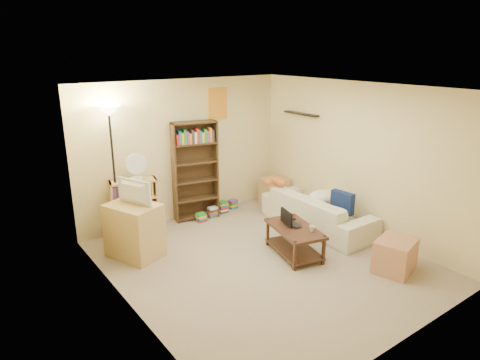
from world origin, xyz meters
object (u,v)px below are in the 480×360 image
object	(u,v)px
side_table	(274,191)
coffee_table	(294,237)
television	(131,193)
floor_lamp	(111,134)
desk_fan	(136,166)
tv_stand	(134,231)
end_cabinet	(395,256)
laptop	(294,223)
tabby_cat	(276,182)
tall_bookshelf	(195,169)
short_bookshelf	(135,208)
sofa	(317,211)
mug	(312,228)

from	to	relation	value
side_table	coffee_table	bearing A→B (deg)	-122.60
television	floor_lamp	bearing A→B (deg)	-24.55
desk_fan	television	bearing A→B (deg)	-119.06
tv_stand	end_cabinet	world-z (taller)	tv_stand
laptop	side_table	size ratio (longest dim) A/B	0.65
laptop	side_table	xyz separation A→B (m)	(1.10, 1.75, -0.19)
laptop	end_cabinet	xyz separation A→B (m)	(0.70, -1.29, -0.22)
tv_stand	television	xyz separation A→B (m)	(0.00, 0.00, 0.59)
tabby_cat	end_cabinet	bearing A→B (deg)	-89.23
tabby_cat	end_cabinet	distance (m)	2.55
tall_bookshelf	end_cabinet	bearing A→B (deg)	-57.53
laptop	tv_stand	bearing A→B (deg)	59.49
coffee_table	television	world-z (taller)	television
coffee_table	tv_stand	size ratio (longest dim) A/B	1.34
tv_stand	short_bookshelf	xyz separation A→B (m)	(0.32, 0.72, 0.07)
sofa	tv_stand	size ratio (longest dim) A/B	2.55
coffee_table	short_bookshelf	xyz separation A→B (m)	(-1.63, 2.10, 0.19)
floor_lamp	coffee_table	bearing A→B (deg)	-48.22
tabby_cat	television	xyz separation A→B (m)	(-2.71, 0.07, 0.31)
laptop	tv_stand	xyz separation A→B (m)	(-2.03, 1.28, -0.05)
television	laptop	bearing A→B (deg)	-143.64
tabby_cat	tall_bookshelf	bearing A→B (deg)	145.28
mug	floor_lamp	world-z (taller)	floor_lamp
coffee_table	tall_bookshelf	distance (m)	2.28
sofa	end_cabinet	world-z (taller)	sofa
mug	end_cabinet	bearing A→B (deg)	-54.26
tabby_cat	tall_bookshelf	size ratio (longest dim) A/B	0.27
sofa	side_table	world-z (taller)	sofa
tall_bookshelf	side_table	distance (m)	1.78
sofa	side_table	xyz separation A→B (m)	(0.17, 1.34, -0.04)
mug	tall_bookshelf	bearing A→B (deg)	102.90
tall_bookshelf	television	bearing A→B (deg)	-141.09
tall_bookshelf	tv_stand	bearing A→B (deg)	-141.09
tabby_cat	mug	distance (m)	1.70
coffee_table	television	bearing A→B (deg)	158.85
tv_stand	side_table	world-z (taller)	tv_stand
coffee_table	tall_bookshelf	bearing A→B (deg)	115.73
television	end_cabinet	world-z (taller)	television
tabby_cat	tv_stand	distance (m)	2.72
tall_bookshelf	side_table	size ratio (longest dim) A/B	3.37
desk_fan	side_table	world-z (taller)	desk_fan
coffee_table	laptop	distance (m)	0.21
side_table	floor_lamp	bearing A→B (deg)	174.75
sofa	tv_stand	bearing A→B (deg)	74.27
coffee_table	end_cabinet	distance (m)	1.43
short_bookshelf	end_cabinet	xyz separation A→B (m)	(2.42, -3.29, -0.25)
short_bookshelf	end_cabinet	size ratio (longest dim) A/B	1.71
coffee_table	mug	world-z (taller)	mug
mug	floor_lamp	xyz separation A→B (m)	(-2.02, 2.38, 1.25)
side_table	tabby_cat	bearing A→B (deg)	-128.31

